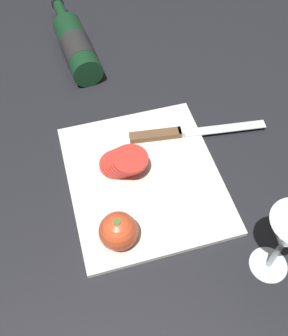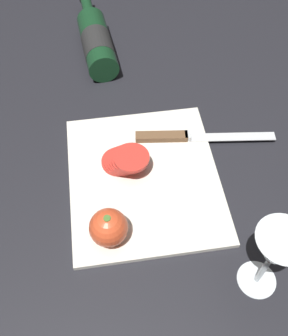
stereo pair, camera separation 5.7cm
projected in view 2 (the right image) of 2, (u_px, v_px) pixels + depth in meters
name	position (u px, v px, depth m)	size (l,w,h in m)	color
ground_plane	(143.00, 144.00, 0.85)	(3.00, 3.00, 0.00)	black
cutting_board	(144.00, 178.00, 0.80)	(0.34, 0.30, 0.01)	silver
wine_bottle	(96.00, 41.00, 1.00)	(0.32, 0.09, 0.08)	#14381E
wine_glass	(274.00, 253.00, 0.58)	(0.08, 0.08, 0.17)	silver
whole_tomato	(109.00, 228.00, 0.69)	(0.07, 0.07, 0.07)	#DB4C28
knife	(176.00, 137.00, 0.84)	(0.06, 0.30, 0.01)	silver
tomato_slice_stack_near	(125.00, 160.00, 0.79)	(0.09, 0.10, 0.04)	red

